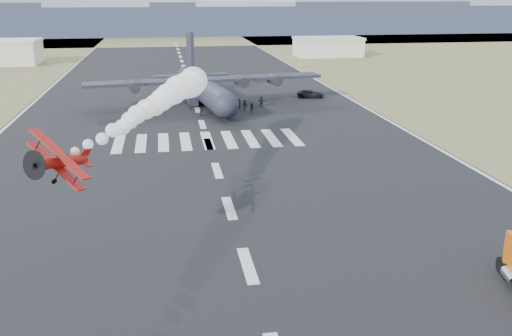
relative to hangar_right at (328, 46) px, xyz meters
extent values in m
cube|color=olive|center=(-46.00, 80.00, -3.01)|extent=(500.00, 80.00, 0.00)
cube|color=gray|center=(-111.00, 110.00, 5.49)|extent=(150.00, 50.00, 17.00)
cube|color=gray|center=(-46.00, 110.00, 3.49)|extent=(150.00, 50.00, 13.00)
cube|color=gray|center=(19.00, 110.00, 4.49)|extent=(150.00, 50.00, 15.00)
cube|color=gray|center=(84.00, 110.00, 5.49)|extent=(150.00, 50.00, 17.00)
cube|color=beige|center=(0.00, 0.00, -0.41)|extent=(20.00, 12.00, 5.20)
cube|color=beige|center=(0.00, 0.00, 2.49)|extent=(20.50, 12.50, 0.80)
cylinder|color=black|center=(-28.07, -143.13, -2.41)|extent=(0.68, 1.25, 1.19)
cylinder|color=black|center=(-27.84, -142.07, -2.41)|extent=(0.68, 1.25, 1.19)
cylinder|color=red|center=(-58.85, -136.80, 5.41)|extent=(2.20, 4.54, 0.81)
sphere|color=black|center=(-58.80, -136.63, 5.72)|extent=(0.63, 0.63, 0.63)
cylinder|color=black|center=(-59.54, -138.85, 5.41)|extent=(1.03, 0.80, 0.90)
cylinder|color=black|center=(-59.64, -139.15, 5.41)|extent=(1.89, 0.65, 1.99)
cube|color=red|center=(-58.97, -137.14, 5.09)|extent=(4.68, 2.32, 2.97)
cube|color=red|center=(-59.05, -137.40, 6.18)|extent=(4.82, 2.37, 3.07)
cube|color=red|center=(-58.20, -134.83, 5.86)|extent=(0.34, 0.80, 0.90)
cube|color=red|center=(-58.20, -134.83, 5.41)|extent=(1.91, 1.17, 0.07)
cylinder|color=black|center=(-59.77, -137.25, 4.32)|extent=(0.23, 0.41, 0.40)
cylinder|color=black|center=(-58.40, -137.71, 4.32)|extent=(0.23, 0.41, 0.40)
sphere|color=white|center=(-58.14, -134.66, 5.41)|extent=(0.63, 0.63, 0.63)
sphere|color=white|center=(-57.46, -132.60, 5.43)|extent=(0.82, 0.82, 0.82)
sphere|color=white|center=(-56.77, -130.54, 5.46)|extent=(1.02, 1.02, 1.02)
sphere|color=white|center=(-56.09, -128.49, 5.49)|extent=(1.21, 1.21, 1.21)
sphere|color=white|center=(-55.40, -126.43, 5.52)|extent=(1.40, 1.40, 1.40)
sphere|color=white|center=(-54.72, -124.37, 5.54)|extent=(1.60, 1.60, 1.60)
sphere|color=white|center=(-54.03, -122.32, 5.57)|extent=(1.79, 1.79, 1.79)
sphere|color=white|center=(-53.35, -120.26, 5.60)|extent=(1.98, 1.98, 1.98)
sphere|color=white|center=(-52.66, -118.21, 5.62)|extent=(2.17, 2.17, 2.17)
sphere|color=white|center=(-51.98, -116.15, 5.65)|extent=(2.37, 2.37, 2.37)
sphere|color=white|center=(-51.29, -114.09, 5.68)|extent=(2.56, 2.56, 2.56)
sphere|color=white|center=(-50.61, -112.04, 5.71)|extent=(2.75, 2.75, 2.75)
sphere|color=white|center=(-49.92, -109.98, 5.73)|extent=(2.94, 2.94, 2.94)
sphere|color=white|center=(-49.24, -107.93, 5.76)|extent=(3.14, 3.14, 3.14)
sphere|color=white|center=(-48.55, -105.87, 5.79)|extent=(3.33, 3.33, 3.33)
sphere|color=white|center=(-47.87, -103.81, 5.81)|extent=(3.52, 3.52, 3.52)
cylinder|color=#202130|center=(-44.31, -74.57, -0.27)|extent=(8.37, 29.81, 4.22)
sphere|color=#202130|center=(-42.21, -89.18, -0.27)|extent=(4.22, 4.22, 4.22)
cone|color=#202130|center=(-46.41, -59.97, -0.27)|extent=(5.07, 6.86, 4.22)
cube|color=#202130|center=(-44.16, -75.62, 1.73)|extent=(42.35, 10.38, 0.53)
cylinder|color=#202130|center=(-56.61, -77.94, 1.21)|extent=(2.45, 4.23, 1.90)
cylinder|color=#3F3F44|center=(-56.31, -80.02, 1.21)|extent=(3.55, 0.56, 3.58)
cylinder|color=#202130|center=(-50.35, -77.04, 1.21)|extent=(2.45, 4.23, 1.90)
cylinder|color=#3F3F44|center=(-50.05, -79.12, 1.21)|extent=(3.55, 0.56, 3.58)
cylinder|color=#202130|center=(-37.83, -75.24, 1.21)|extent=(2.45, 4.23, 1.90)
cylinder|color=#3F3F44|center=(-37.53, -77.32, 1.21)|extent=(3.55, 0.56, 3.58)
cylinder|color=#202130|center=(-31.57, -74.34, 1.21)|extent=(2.45, 4.23, 1.90)
cylinder|color=#3F3F44|center=(-31.27, -76.42, 1.21)|extent=(3.55, 0.56, 3.58)
cube|color=#202130|center=(-46.11, -62.06, 5.00)|extent=(1.30, 4.78, 8.43)
cube|color=#202130|center=(-46.19, -61.53, 0.57)|extent=(15.05, 5.23, 0.37)
cube|color=#202130|center=(-46.76, -73.86, -1.85)|extent=(2.15, 6.44, 1.69)
cylinder|color=black|center=(-46.76, -73.86, -2.43)|extent=(0.69, 1.22, 1.16)
cube|color=#202130|center=(-42.17, -73.20, -1.85)|extent=(2.15, 6.44, 1.69)
cylinder|color=black|center=(-42.17, -73.20, -2.43)|extent=(0.69, 1.22, 1.16)
cylinder|color=black|center=(-42.66, -86.05, -2.53)|extent=(0.55, 1.00, 0.95)
imported|color=black|center=(-23.63, -70.03, -2.29)|extent=(5.62, 3.57, 1.44)
imported|color=black|center=(-51.85, -81.60, -2.16)|extent=(0.79, 0.76, 1.69)
imported|color=black|center=(-53.85, -80.13, -2.13)|extent=(0.92, 1.01, 1.76)
imported|color=black|center=(-37.96, -80.41, -2.06)|extent=(1.35, 0.99, 1.90)
imported|color=black|center=(-45.72, -83.61, -2.21)|extent=(0.55, 0.97, 1.59)
imported|color=black|center=(-38.66, -78.41, -2.18)|extent=(0.81, 0.95, 1.67)
imported|color=black|center=(-34.61, -77.69, -2.07)|extent=(1.84, 0.98, 1.89)
imported|color=black|center=(-47.17, -78.97, -2.22)|extent=(0.54, 0.63, 1.57)
imported|color=black|center=(-37.08, -82.99, -2.14)|extent=(0.91, 0.63, 1.75)
camera|label=1|loc=(-51.61, -176.32, 16.73)|focal=40.00mm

